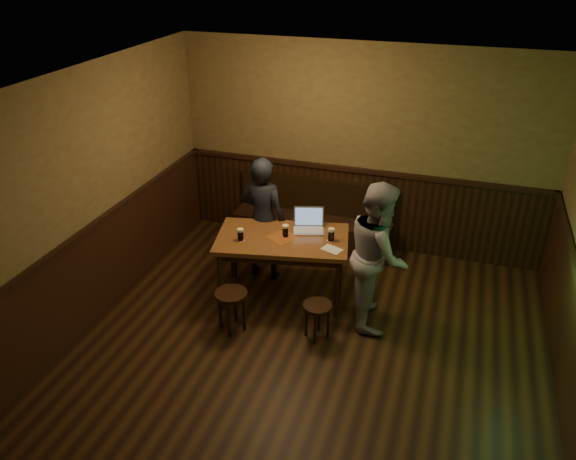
# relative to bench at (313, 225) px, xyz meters

# --- Properties ---
(room) EXTENTS (5.04, 6.04, 2.84)m
(room) POSITION_rel_bench_xyz_m (0.59, -2.53, 0.89)
(room) COLOR black
(room) RESTS_ON ground
(bench) EXTENTS (2.20, 0.50, 0.95)m
(bench) POSITION_rel_bench_xyz_m (0.00, 0.00, 0.00)
(bench) COLOR black
(bench) RESTS_ON ground
(pub_table) EXTENTS (1.67, 1.16, 0.82)m
(pub_table) POSITION_rel_bench_xyz_m (0.00, -1.35, 0.40)
(pub_table) COLOR #612C1B
(pub_table) RESTS_ON ground
(stool_left) EXTENTS (0.40, 0.40, 0.49)m
(stool_left) POSITION_rel_bench_xyz_m (-0.33, -2.14, 0.08)
(stool_left) COLOR black
(stool_left) RESTS_ON ground
(stool_right) EXTENTS (0.35, 0.35, 0.43)m
(stool_right) POSITION_rel_bench_xyz_m (0.61, -1.99, 0.03)
(stool_right) COLOR black
(stool_right) RESTS_ON ground
(pint_left) EXTENTS (0.10, 0.10, 0.15)m
(pint_left) POSITION_rel_bench_xyz_m (-0.43, -1.57, 0.58)
(pint_left) COLOR maroon
(pint_left) RESTS_ON pub_table
(pint_mid) EXTENTS (0.10, 0.10, 0.15)m
(pint_mid) POSITION_rel_bench_xyz_m (0.03, -1.32, 0.58)
(pint_mid) COLOR maroon
(pint_mid) RESTS_ON pub_table
(pint_right) EXTENTS (0.10, 0.10, 0.16)m
(pint_right) POSITION_rel_bench_xyz_m (0.56, -1.26, 0.58)
(pint_right) COLOR maroon
(pint_right) RESTS_ON pub_table
(laptop) EXTENTS (0.42, 0.37, 0.25)m
(laptop) POSITION_rel_bench_xyz_m (0.23, -1.05, 0.57)
(laptop) COLOR silver
(laptop) RESTS_ON pub_table
(menu) EXTENTS (0.26, 0.22, 0.00)m
(menu) POSITION_rel_bench_xyz_m (0.62, -1.45, 0.51)
(menu) COLOR silver
(menu) RESTS_ON pub_table
(person_suit) EXTENTS (0.62, 0.43, 1.62)m
(person_suit) POSITION_rel_bench_xyz_m (-0.38, -0.95, 0.50)
(person_suit) COLOR black
(person_suit) RESTS_ON ground
(person_grey) EXTENTS (0.82, 0.95, 1.69)m
(person_grey) POSITION_rel_bench_xyz_m (1.14, -1.45, 0.53)
(person_grey) COLOR gray
(person_grey) RESTS_ON ground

